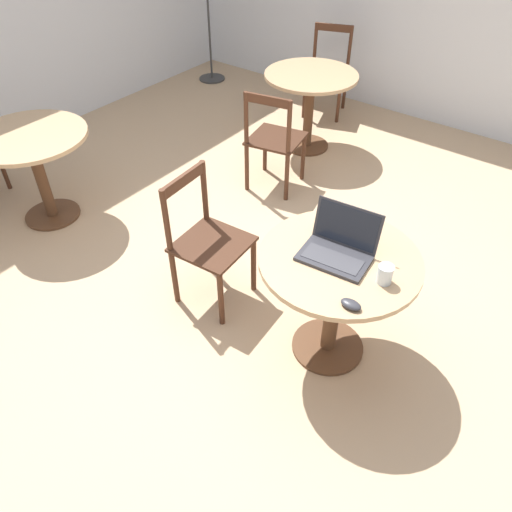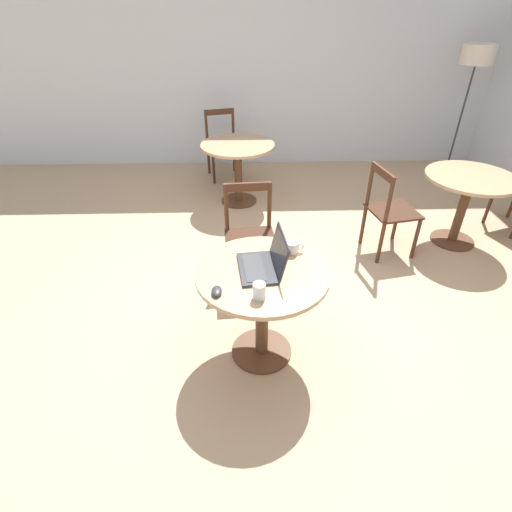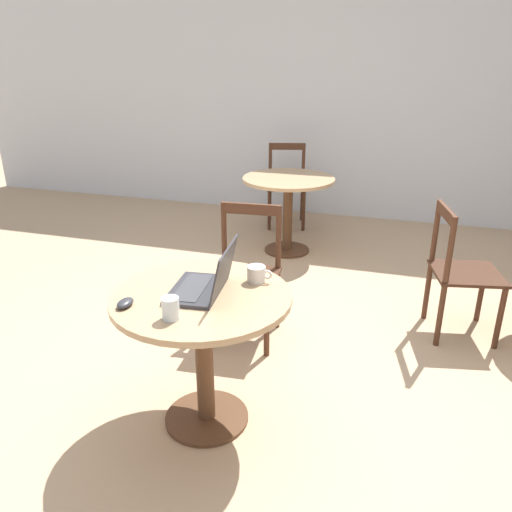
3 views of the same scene
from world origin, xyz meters
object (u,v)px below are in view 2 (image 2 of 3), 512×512
Objects in this scene: laptop at (264,262)px; cafe_table_mid at (467,191)px; chair_near_back at (250,237)px; mug at (292,247)px; floor_lamp at (476,63)px; chair_mid_left at (389,211)px; cafe_table_near at (262,291)px; drinking_glass at (259,291)px; cafe_table_far at (238,157)px; mouse at (217,291)px; chair_far_back at (223,145)px.

cafe_table_mid is at bearing 35.35° from laptop.
mug is (0.27, -0.66, 0.31)m from chair_near_back.
cafe_table_mid is at bearing -111.62° from floor_lamp.
chair_mid_left is 6.93× the size of mug.
laptop is at bearing 64.40° from cafe_table_near.
drinking_glass reaches higher than mug.
cafe_table_far is 2.22× the size of laptop.
cafe_table_far is 3.17m from floor_lamp.
cafe_table_far is (-2.20, 0.99, 0.00)m from cafe_table_mid.
mug reaches higher than cafe_table_far.
chair_mid_left reaches higher than drinking_glass.
mouse is at bearing 169.49° from drinking_glass.
chair_near_back reaches higher than cafe_table_mid.
mug reaches higher than mouse.
drinking_glass is at bearing -86.92° from cafe_table_far.
chair_mid_left reaches higher than mug.
drinking_glass reaches higher than cafe_table_far.
chair_mid_left is 2.03m from drinking_glass.
cafe_table_far is 0.97× the size of chair_mid_left.
chair_far_back reaches higher than cafe_table_mid.
chair_mid_left is at bearing -127.01° from floor_lamp.
chair_far_back is 2.29× the size of laptop.
laptop is 0.37m from mouse.
laptop is at bearing -144.65° from cafe_table_mid.
chair_near_back is at bearing -139.17° from floor_lamp.
chair_near_back and chair_far_back have the same top height.
chair_near_back is at bearing -164.30° from cafe_table_mid.
laptop is (0.01, 0.02, 0.21)m from cafe_table_near.
laptop is at bearing -134.11° from chair_mid_left.
drinking_glass is at bearing -116.84° from mug.
cafe_table_near is at bearing -85.60° from chair_near_back.
laptop is at bearing 81.65° from drinking_glass.
chair_far_back is at bearing 129.62° from chair_mid_left.
laptop is 3.03× the size of mug.
chair_far_back is 3.48m from mouse.
chair_near_back is at bearing 91.91° from drinking_glass.
cafe_table_near is 0.21m from laptop.
cafe_table_near is 4.39m from floor_lamp.
floor_lamp reaches higher than chair_mid_left.
drinking_glass is at bearing -140.29° from cafe_table_mid.
mug is at bearing -129.51° from floor_lamp.
cafe_table_near is at bearing -144.35° from cafe_table_mid.
cafe_table_near is at bearing -115.60° from laptop.
mouse is (-0.27, -0.21, 0.17)m from cafe_table_near.
drinking_glass is at bearing -88.09° from chair_near_back.
chair_near_back reaches higher than cafe_table_near.
chair_mid_left is 2.70m from floor_lamp.
chair_far_back is (-2.41, 1.80, -0.12)m from cafe_table_mid.
chair_far_back is at bearing 91.90° from mouse.
mouse is (-3.03, -3.51, -0.68)m from floor_lamp.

